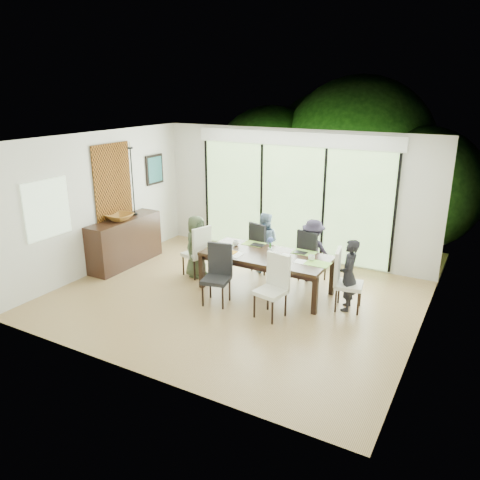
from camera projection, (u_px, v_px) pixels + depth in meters
The scene contains 62 objects.
floor at pixel (233, 299), 8.08m from camera, with size 6.00×5.00×0.01m, color brown.
ceiling at pixel (232, 140), 7.23m from camera, with size 6.00×5.00×0.01m, color white.
wall_back at pixel (293, 195), 9.74m from camera, with size 6.00×0.02×2.70m, color beige.
wall_front at pixel (128, 275), 5.57m from camera, with size 6.00×0.02×2.70m, color white.
wall_left at pixel (98, 203), 9.05m from camera, with size 0.02×5.00×2.70m, color silver.
wall_right at pixel (427, 254), 6.26m from camera, with size 0.02×5.00×2.70m, color white.
glass_doors at pixel (292, 202), 9.75m from camera, with size 4.20×0.02×2.30m, color #598C3F.
blinds_header at pixel (294, 139), 9.34m from camera, with size 4.40×0.06×0.28m, color white.
mullion_a at pixel (207, 192), 10.72m from camera, with size 0.05×0.04×2.30m, color black.
mullion_b at pixel (261, 198), 10.07m from camera, with size 0.05×0.04×2.30m, color black.
mullion_c at pixel (324, 206), 9.42m from camera, with size 0.05×0.04×2.30m, color black.
mullion_d at pixel (395, 215), 8.77m from camera, with size 0.05×0.04×2.30m, color black.
side_window at pixel (47, 209), 7.99m from camera, with size 0.02×0.90×1.00m, color #8CAD7F.
deck at pixel (306, 246), 10.92m from camera, with size 6.00×1.80×0.10m, color brown.
rail_top at pixel (319, 213), 11.39m from camera, with size 6.00×0.08×0.06m, color #533323.
foliage_left at pixel (270, 166), 12.78m from camera, with size 3.20×3.20×3.20m, color #14380F.
foliage_mid at pixel (357, 155), 12.15m from camera, with size 4.00×4.00×4.00m, color #14380F.
foliage_right at pixel (423, 188), 10.82m from camera, with size 2.80×2.80×2.80m, color #14380F.
foliage_far at pixel (329, 156), 13.25m from camera, with size 3.60×3.60×3.60m, color #14380F.
table_top at pixel (266, 256), 8.20m from camera, with size 2.23×1.02×0.06m, color black.
table_apron at pixel (266, 260), 8.22m from camera, with size 2.04×0.83×0.09m, color black.
table_leg_fl at pixel (202, 271), 8.45m from camera, with size 0.08×0.08×0.64m, color black.
table_leg_fr at pixel (315, 296), 7.45m from camera, with size 0.08×0.08×0.64m, color black.
table_leg_bl at pixel (226, 257), 9.16m from camera, with size 0.08×0.08×0.64m, color black.
table_leg_br at pixel (332, 277), 8.17m from camera, with size 0.08×0.08×0.64m, color black.
chair_left_end at pixel (196, 250), 8.94m from camera, with size 0.43×0.43×1.02m, color beige, non-canonical shape.
chair_right_end at pixel (349, 280), 7.55m from camera, with size 0.43×0.43×1.02m, color silver, non-canonical shape.
chair_far_left at pixel (265, 246), 9.16m from camera, with size 0.43×0.43×1.02m, color black, non-canonical shape.
chair_far_right at pixel (313, 255), 8.70m from camera, with size 0.43×0.43×1.02m, color black, non-canonical shape.
chair_near_left at pixel (216, 275), 7.76m from camera, with size 0.43×0.43×1.02m, color black, non-canonical shape.
chair_near_right at pixel (270, 287), 7.29m from camera, with size 0.43×0.43×1.02m, color silver, non-canonical shape.
person_left_end at pixel (196, 246), 8.90m from camera, with size 0.56×0.35×1.20m, color #3B472F.
person_right_end at pixel (349, 275), 7.54m from camera, with size 0.56×0.35×1.20m, color black.
person_far_left at pixel (264, 242), 9.12m from camera, with size 0.56×0.35×1.20m, color #6F89A1.
person_far_right at pixel (313, 251), 8.66m from camera, with size 0.56×0.35×1.20m, color #272132.
placemat_left at pixel (220, 246), 8.63m from camera, with size 0.41×0.30×0.01m, color #7BAB3D.
placemat_right at pixel (318, 264), 7.75m from camera, with size 0.41×0.30×0.01m, color #7CB942.
placemat_far_l at pixel (254, 244), 8.73m from camera, with size 0.41×0.30×0.01m, color #80A83C.
placemat_far_r at pixel (304, 252), 8.27m from camera, with size 0.41×0.30×0.01m, color #6FA43A.
placemat_paper at pixel (231, 254), 8.19m from camera, with size 0.41×0.30×0.01m, color white.
tablet_far_l at pixel (258, 245), 8.64m from camera, with size 0.24×0.17×0.01m, color black.
tablet_far_r at pixel (300, 252), 8.25m from camera, with size 0.22×0.16×0.01m, color black.
papers at pixel (303, 262), 7.82m from camera, with size 0.28×0.20×0.00m, color white.
platter_base at pixel (231, 253), 8.19m from camera, with size 0.24×0.24×0.02m, color white.
platter_snacks at pixel (231, 252), 8.18m from camera, with size 0.19×0.19×0.01m, color orange.
vase at pixel (270, 251), 8.19m from camera, with size 0.07×0.07×0.11m, color silver.
hyacinth_stems at pixel (270, 245), 8.16m from camera, with size 0.04×0.04×0.15m, color #337226.
hyacinth_blooms at pixel (270, 240), 8.13m from camera, with size 0.10×0.10×0.10m, color #4A60BA.
laptop at pixel (222, 247), 8.50m from camera, with size 0.31×0.20×0.02m, color silver.
cup_a at pixel (236, 243), 8.62m from camera, with size 0.11×0.11×0.09m, color white.
cup_b at pixel (272, 255), 8.02m from camera, with size 0.09×0.09×0.09m, color white.
cup_c at pixel (312, 258), 7.89m from camera, with size 0.11×0.11×0.09m, color white.
book at pixel (281, 255), 8.11m from camera, with size 0.15×0.21×0.02m, color white.
sideboard at pixel (125, 242), 9.52m from camera, with size 0.49×1.72×0.97m, color black.
bowl at pixel (119, 217), 9.27m from camera, with size 0.51×0.51×0.13m, color brown.
candlestick_base at pixel (135, 214), 9.65m from camera, with size 0.11×0.11×0.04m, color black.
candlestick_shaft at pixel (132, 181), 9.44m from camera, with size 0.03×0.03×1.35m, color black.
candlestick_pan at pixel (130, 148), 9.23m from camera, with size 0.11×0.11×0.03m, color black.
candle at pixel (130, 145), 9.21m from camera, with size 0.04×0.04×0.11m, color silver.
tapestry at pixel (113, 182), 9.25m from camera, with size 0.02×1.00×1.50m, color brown.
art_frame at pixel (155, 170), 10.32m from camera, with size 0.03×0.55×0.65m, color black.
art_canvas at pixel (155, 170), 10.31m from camera, with size 0.01×0.45×0.55m, color #194E52.
Camera 1 is at (3.68, -6.37, 3.49)m, focal length 35.00 mm.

